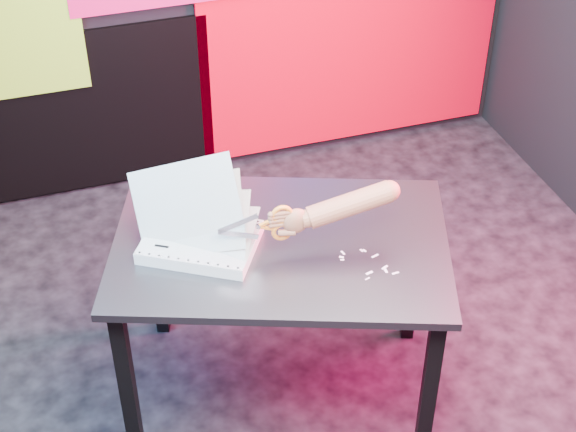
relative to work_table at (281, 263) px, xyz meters
name	(u,v)px	position (x,y,z in m)	size (l,w,h in m)	color
room	(338,59)	(0.23, 0.11, 0.70)	(3.01, 3.01, 2.71)	black
work_table	(281,263)	(0.00, 0.00, 0.00)	(1.34, 1.11, 0.75)	black
printout_stack	(200,239)	(-0.27, 0.06, 0.13)	(0.46, 0.43, 0.35)	white
scissors	(277,224)	(-0.03, -0.07, 0.23)	(0.25, 0.03, 0.14)	#B5B5C4
hand_forearm	(341,207)	(0.18, -0.08, 0.26)	(0.43, 0.10, 0.15)	#955849
paper_clippings	(369,264)	(0.24, -0.20, 0.10)	(0.16, 0.16, 0.00)	white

